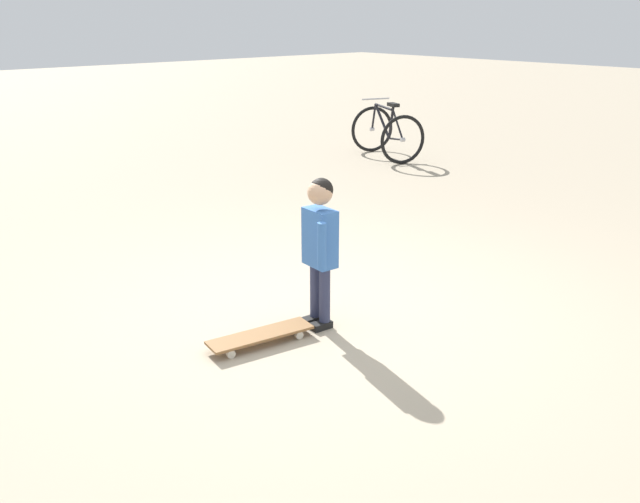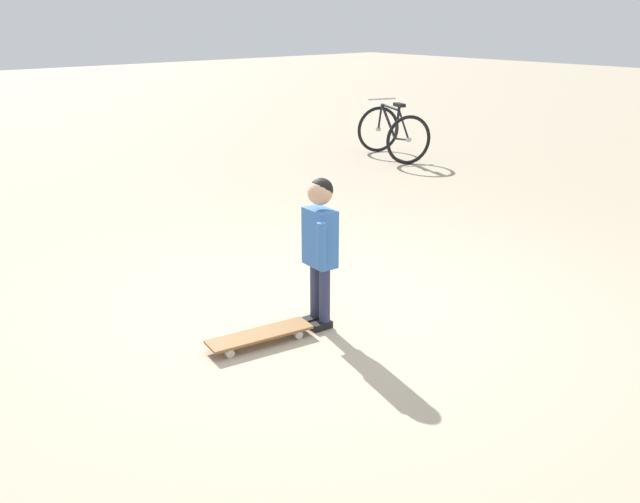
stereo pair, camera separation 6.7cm
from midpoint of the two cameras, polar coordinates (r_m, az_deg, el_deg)
The scene contains 4 objects.
ground_plane at distance 5.08m, azimuth 1.47°, elevation -5.09°, with size 50.00×50.00×0.00m, color tan.
child_person at distance 4.64m, azimuth 0.40°, elevation 1.24°, with size 0.36×0.25×1.06m.
skateboard at distance 4.61m, azimuth -4.60°, elevation -6.94°, with size 0.30×0.75×0.07m.
bicycle_near at distance 10.54m, azimuth 6.25°, elevation 9.78°, with size 1.25×1.03×0.85m.
Camera 2 is at (3.45, -3.08, 2.09)m, focal length 38.53 mm.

